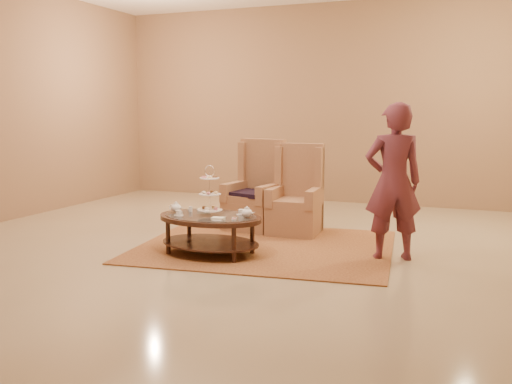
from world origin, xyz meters
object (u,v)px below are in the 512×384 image
at_px(tea_table, 210,223).
at_px(armchair_right, 296,203).
at_px(armchair_left, 256,199).
at_px(person, 393,182).

xyz_separation_m(tea_table, armchair_right, (0.55, 1.49, 0.03)).
bearing_deg(armchair_left, person, -18.00).
height_order(armchair_left, person, person).
bearing_deg(armchair_right, armchair_left, 170.69).
xyz_separation_m(armchair_left, armchair_right, (0.60, -0.07, -0.02)).
bearing_deg(armchair_right, tea_table, -113.30).
relative_size(tea_table, armchair_left, 1.04).
bearing_deg(person, armchair_left, -49.02).
bearing_deg(armchair_left, tea_table, -80.05).
bearing_deg(tea_table, person, 20.85).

